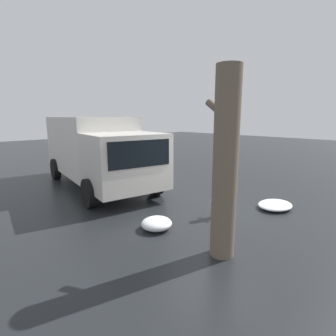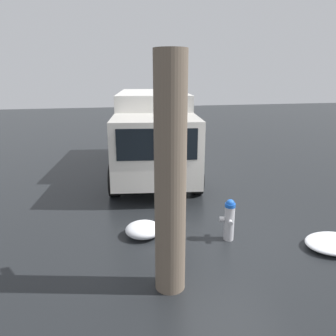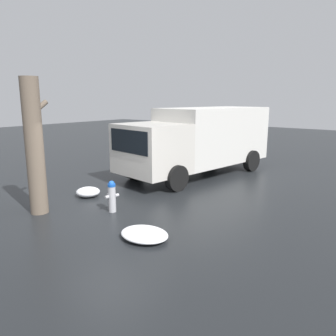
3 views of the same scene
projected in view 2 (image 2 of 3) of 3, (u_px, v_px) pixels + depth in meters
The scene contains 6 objects.
ground_plane at pixel (228, 239), 6.84m from camera, with size 60.00×60.00×0.00m, color black.
fire_hydrant at pixel (229, 219), 6.71m from camera, with size 0.42×0.32×0.89m.
tree_trunk at pixel (170, 178), 4.82m from camera, with size 0.72×0.48×3.65m.
delivery_truck at pixel (153, 129), 11.43m from camera, with size 7.22×3.41×2.72m.
snow_pile_by_hydrant at pixel (143, 229), 6.94m from camera, with size 0.74×0.77×0.30m.
snow_pile_curbside at pixel (334, 243), 6.46m from camera, with size 0.93×1.16×0.21m.
Camera 2 is at (-5.75, 2.56, 3.30)m, focal length 35.00 mm.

